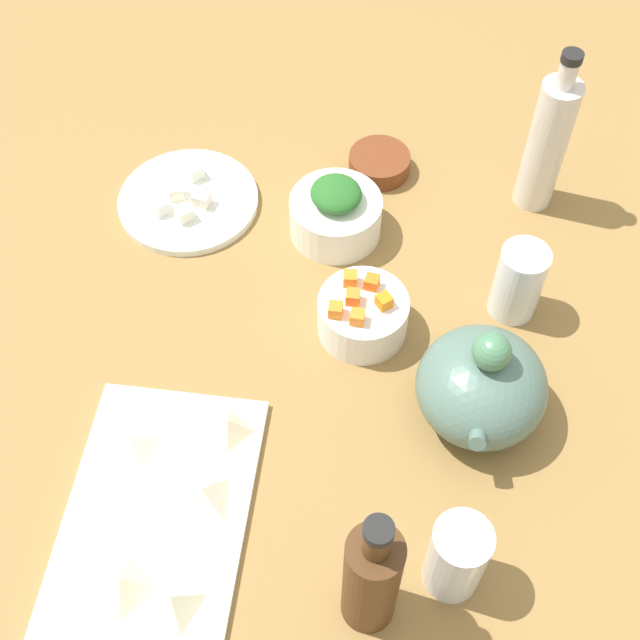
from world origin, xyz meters
The scene contains 28 objects.
tabletop centered at (0.00, 0.00, 1.50)cm, with size 190.00×190.00×3.00cm, color olive.
cutting_board centered at (28.45, -13.78, 3.50)cm, with size 33.52×21.19×1.00cm, color white.
plate_tofu centered at (-20.64, -24.44, 3.60)cm, with size 21.03×21.03×1.20cm, color white.
bowl_greens centered at (-19.73, -1.71, 6.17)cm, with size 13.30×13.30×6.33cm, color white.
bowl_carrots centered at (-3.20, 5.15, 6.05)cm, with size 12.03×12.03×6.09cm, color white.
bowl_small_side centered at (-33.30, 2.59, 4.55)cm, with size 9.44×9.44×3.09cm, color brown.
teapot centered at (6.45, 21.31, 9.15)cm, with size 17.99×16.02×15.97cm.
bottle_0 centered at (-32.07, 26.24, 14.31)cm, with size 5.72×5.72×26.48cm.
bottle_1 centered at (33.47, 12.13, 12.53)cm, with size 5.91×5.91×22.97cm.
drinking_glass_0 centered at (-10.78, 24.66, 8.76)cm, with size 6.49×6.49×11.51cm, color white.
drinking_glass_1 centered at (28.16, 20.68, 8.87)cm, with size 6.46×6.46×11.73cm, color white.
carrot_cube_0 centered at (-3.18, 7.76, 9.99)cm, with size 1.80×1.80×1.80cm, color orange.
carrot_cube_1 centered at (0.26, 4.84, 9.99)cm, with size 1.80×1.80×1.80cm, color orange.
carrot_cube_2 centered at (-5.96, 2.83, 9.99)cm, with size 1.80×1.80×1.80cm, color orange.
carrot_cube_3 centered at (-3.06, 3.72, 9.99)cm, with size 1.80×1.80×1.80cm, color orange.
carrot_cube_4 centered at (-5.89, 5.72, 9.99)cm, with size 1.80×1.80×1.80cm, color orange.
carrot_cube_5 centered at (-0.58, 1.91, 9.99)cm, with size 1.80×1.80×1.80cm, color orange.
chopped_greens_mound centered at (-19.73, -1.71, 10.85)cm, with size 7.48×7.22×3.04cm, color #266225.
tofu_cube_0 centered at (-16.56, -23.66, 5.30)cm, with size 2.20×2.20×2.20cm, color silver.
tofu_cube_1 centered at (-19.84, -21.85, 5.30)cm, with size 2.20×2.20×2.20cm, color white.
tofu_cube_2 centered at (-25.09, -24.54, 5.30)cm, with size 2.20×2.20×2.20cm, color white.
tofu_cube_3 centered at (-20.58, -26.12, 5.30)cm, with size 2.20×2.20×2.20cm, color white.
tofu_cube_4 centered at (-17.17, -27.47, 5.30)cm, with size 2.20×2.20×2.20cm, color white.
dumpling_0 centered at (15.95, -8.19, 5.39)cm, with size 4.54×4.34×2.77cm, color beige.
dumpling_1 centered at (25.13, -8.88, 5.32)cm, with size 5.78×5.77×2.65cm, color beige.
dumpling_2 centered at (37.82, -8.64, 5.48)cm, with size 5.40×5.15×2.95cm, color beige.
dumpling_3 centered at (37.13, -14.50, 5.51)cm, with size 5.48×5.23×3.02cm, color beige.
dumpling_4 centered at (20.24, -19.08, 5.06)cm, with size 5.09×5.05×2.12cm, color beige.
Camera 1 is at (62.28, 12.66, 98.04)cm, focal length 47.86 mm.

